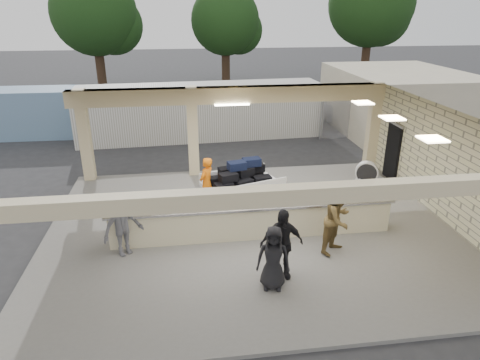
{
  "coord_description": "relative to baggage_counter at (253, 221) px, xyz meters",
  "views": [
    {
      "loc": [
        -1.84,
        -11.23,
        6.29
      ],
      "look_at": [
        -0.18,
        1.0,
        1.26
      ],
      "focal_mm": 32.0,
      "sensor_mm": 36.0,
      "label": 1
    }
  ],
  "objects": [
    {
      "name": "ground",
      "position": [
        0.0,
        0.5,
        -0.59
      ],
      "size": [
        120.0,
        120.0,
        0.0
      ],
      "primitive_type": "plane",
      "color": "#2A2A2D",
      "rests_on": "ground"
    },
    {
      "name": "pavilion",
      "position": [
        0.21,
        1.16,
        0.76
      ],
      "size": [
        12.01,
        10.0,
        3.55
      ],
      "color": "slate",
      "rests_on": "ground"
    },
    {
      "name": "baggage_counter",
      "position": [
        0.0,
        0.0,
        0.0
      ],
      "size": [
        8.2,
        0.58,
        0.98
      ],
      "color": "beige",
      "rests_on": "pavilion"
    },
    {
      "name": "luggage_cart",
      "position": [
        -0.01,
        2.41,
        0.3
      ],
      "size": [
        2.86,
        2.25,
        1.46
      ],
      "rotation": [
        0.0,
        0.0,
        0.32
      ],
      "color": "white",
      "rests_on": "pavilion"
    },
    {
      "name": "drum_fan",
      "position": [
        4.79,
        3.23,
        -0.0
      ],
      "size": [
        0.86,
        0.57,
        0.91
      ],
      "rotation": [
        0.0,
        0.0,
        -0.4
      ],
      "color": "white",
      "rests_on": "pavilion"
    },
    {
      "name": "baggage_handler",
      "position": [
        -1.19,
        2.06,
        0.38
      ],
      "size": [
        0.65,
        0.72,
        1.74
      ],
      "primitive_type": "imported",
      "rotation": [
        0.0,
        0.0,
        4.09
      ],
      "color": "orange",
      "rests_on": "pavilion"
    },
    {
      "name": "passenger_a",
      "position": [
        2.09,
        -1.1,
        0.48
      ],
      "size": [
        0.98,
        0.92,
        1.93
      ],
      "primitive_type": "imported",
      "rotation": [
        0.0,
        0.0,
        0.71
      ],
      "color": "brown",
      "rests_on": "pavilion"
    },
    {
      "name": "passenger_b",
      "position": [
        0.34,
        -2.06,
        0.43
      ],
      "size": [
        1.1,
        0.47,
        1.83
      ],
      "primitive_type": "imported",
      "rotation": [
        0.0,
        0.0,
        0.07
      ],
      "color": "black",
      "rests_on": "pavilion"
    },
    {
      "name": "passenger_c",
      "position": [
        -3.55,
        -0.5,
        0.39
      ],
      "size": [
        1.16,
        0.96,
        1.75
      ],
      "primitive_type": "imported",
      "rotation": [
        0.0,
        0.0,
        0.59
      ],
      "color": "#4F4F55",
      "rests_on": "pavilion"
    },
    {
      "name": "passenger_d",
      "position": [
        0.06,
        -2.45,
        0.31
      ],
      "size": [
        0.83,
        0.47,
        1.59
      ],
      "primitive_type": "imported",
      "rotation": [
        0.0,
        0.0,
        -0.2
      ],
      "color": "black",
      "rests_on": "pavilion"
    },
    {
      "name": "car_white_a",
      "position": [
        7.94,
        12.62,
        0.16
      ],
      "size": [
        5.8,
        4.35,
        1.5
      ],
      "primitive_type": "imported",
      "rotation": [
        0.0,
        0.0,
        1.17
      ],
      "color": "silver",
      "rests_on": "ground"
    },
    {
      "name": "car_white_b",
      "position": [
        13.3,
        14.34,
        0.14
      ],
      "size": [
        4.87,
        2.63,
        1.46
      ],
      "primitive_type": "imported",
      "rotation": [
        0.0,
        0.0,
        1.78
      ],
      "color": "silver",
      "rests_on": "ground"
    },
    {
      "name": "car_dark",
      "position": [
        4.39,
        15.08,
        0.15
      ],
      "size": [
        4.68,
        2.75,
        1.47
      ],
      "primitive_type": "imported",
      "rotation": [
        0.0,
        0.0,
        1.28
      ],
      "color": "black",
      "rests_on": "ground"
    },
    {
      "name": "container_white",
      "position": [
        -0.9,
        10.78,
        0.74
      ],
      "size": [
        12.35,
        3.13,
        2.65
      ],
      "primitive_type": "cube",
      "rotation": [
        0.0,
        0.0,
        0.06
      ],
      "color": "silver",
      "rests_on": "ground"
    },
    {
      "name": "fence",
      "position": [
        11.0,
        9.5,
        0.47
      ],
      "size": [
        12.06,
        0.06,
        2.03
      ],
      "color": "gray",
      "rests_on": "ground"
    },
    {
      "name": "tree_left",
      "position": [
        -7.68,
        24.66,
        5.0
      ],
      "size": [
        6.6,
        6.3,
        9.0
      ],
      "color": "#382619",
      "rests_on": "ground"
    },
    {
      "name": "tree_mid",
      "position": [
        2.32,
        26.66,
        4.38
      ],
      "size": [
        6.0,
        5.6,
        8.0
      ],
      "color": "#382619",
      "rests_on": "ground"
    },
    {
      "name": "tree_right",
      "position": [
        14.32,
        25.66,
        5.63
      ],
      "size": [
        7.2,
        7.0,
        10.0
      ],
      "color": "#382619",
      "rests_on": "ground"
    },
    {
      "name": "adjacent_building",
      "position": [
        9.5,
        10.5,
        1.01
      ],
      "size": [
        6.0,
        8.0,
        3.2
      ],
      "primitive_type": "cube",
      "color": "beige",
      "rests_on": "ground"
    }
  ]
}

